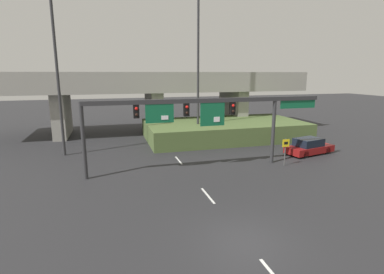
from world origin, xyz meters
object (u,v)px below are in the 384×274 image
object	(u,v)px
highway_light_pole_far	(198,54)
highway_light_pole_near	(57,71)
parked_sedan_near_right	(309,147)
signal_gantry	(204,111)
speed_limit_sign	(285,148)

from	to	relation	value
highway_light_pole_far	highway_light_pole_near	bearing A→B (deg)	-170.16
highway_light_pole_near	parked_sedan_near_right	xyz separation A→B (m)	(21.38, -5.51, -6.75)
signal_gantry	parked_sedan_near_right	xyz separation A→B (m)	(10.57, 1.52, -3.78)
highway_light_pole_near	highway_light_pole_far	size ratio (longest dim) A/B	0.80
speed_limit_sign	signal_gantry	bearing A→B (deg)	170.58
signal_gantry	speed_limit_sign	world-z (taller)	signal_gantry
parked_sedan_near_right	speed_limit_sign	bearing A→B (deg)	-160.92
signal_gantry	highway_light_pole_near	bearing A→B (deg)	146.98
highway_light_pole_far	parked_sedan_near_right	distance (m)	14.15
speed_limit_sign	parked_sedan_near_right	bearing A→B (deg)	31.95
parked_sedan_near_right	signal_gantry	bearing A→B (deg)	175.32
speed_limit_sign	highway_light_pole_far	distance (m)	13.55
speed_limit_sign	parked_sedan_near_right	size ratio (longest dim) A/B	0.46
speed_limit_sign	highway_light_pole_far	world-z (taller)	highway_light_pole_far
signal_gantry	speed_limit_sign	distance (m)	7.17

